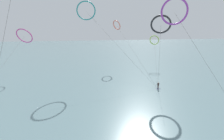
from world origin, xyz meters
name	(u,v)px	position (x,y,z in m)	size (l,w,h in m)	color
sea_water	(86,51)	(0.00, 107.61, 0.04)	(400.00, 200.00, 0.08)	slate
surfer_navy	(158,86)	(13.19, 31.67, 0.82)	(1.40, 0.68, 1.70)	navy
kite_violet	(175,12)	(7.47, 17.85, 16.36)	(15.25, 1.93, 18.18)	purple
kite_lime	(154,40)	(22.83, 55.11, 10.10)	(11.54, 24.57, 11.84)	#8CC62D
kite_magenta	(24,36)	(-20.28, 50.51, 12.14)	(5.40, 43.33, 14.29)	#CC288E
kite_charcoal	(161,24)	(13.32, 32.66, 15.12)	(5.24, 4.25, 17.25)	black
kite_teal	(86,11)	(-2.49, 45.48, 18.96)	(18.38, 15.01, 21.50)	teal
kite_coral	(117,25)	(9.32, 58.85, 15.47)	(5.57, 29.31, 17.27)	#EA7260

